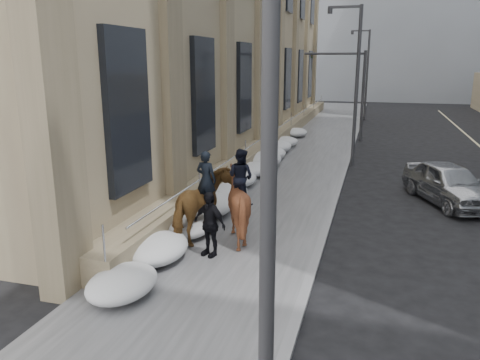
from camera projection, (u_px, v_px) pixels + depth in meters
name	position (u px, v px, depth m)	size (l,w,h in m)	color
ground	(209.00, 271.00, 12.32)	(140.00, 140.00, 0.00)	black
sidewalk	(283.00, 179.00, 21.60)	(5.00, 80.00, 0.12)	#48484A
curb	(340.00, 183.00, 20.90)	(0.24, 80.00, 0.12)	slate
limestone_building	(236.00, 4.00, 30.09)	(6.10, 44.00, 18.00)	#897659
bg_building_far	(321.00, 32.00, 78.41)	(24.00, 12.00, 20.00)	gray
streetlight_near	(254.00, 140.00, 4.86)	(1.71, 0.24, 8.00)	#2D2D30
streetlight_mid	(354.00, 77.00, 23.46)	(1.71, 0.24, 8.00)	#2D2D30
streetlight_far	(366.00, 69.00, 42.06)	(1.71, 0.24, 8.00)	#2D2D30
traffic_signal	(349.00, 81.00, 31.22)	(4.10, 0.22, 6.00)	#2D2D30
snow_bank	(242.00, 178.00, 20.13)	(1.70, 18.10, 0.76)	silver
mounted_horse_left	(204.00, 205.00, 13.86)	(1.49, 2.62, 2.71)	#553819
mounted_horse_right	(238.00, 201.00, 14.05)	(2.26, 2.39, 2.72)	#4E2816
pedestrian	(209.00, 224.00, 12.80)	(1.07, 0.44, 1.82)	black
car_silver	(449.00, 183.00, 17.94)	(1.88, 4.67, 1.59)	gray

